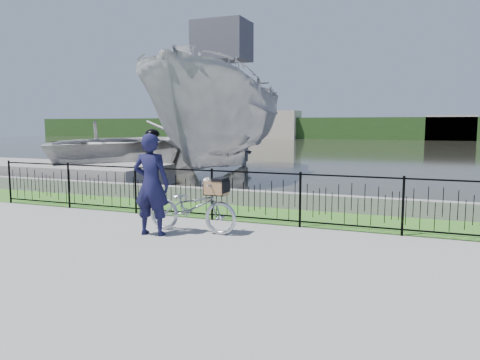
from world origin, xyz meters
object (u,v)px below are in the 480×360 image
at_px(dock, 37,172).
at_px(cyclist, 151,183).
at_px(boat_near, 222,119).
at_px(boat_far, 124,146).
at_px(bicycle_rig, 192,206).

height_order(dock, cyclist, cyclist).
bearing_deg(dock, boat_near, 42.66).
bearing_deg(boat_far, cyclist, -51.92).
xyz_separation_m(dock, bicycle_rig, (9.14, -5.10, 0.16)).
relative_size(bicycle_rig, boat_far, 0.16).
height_order(bicycle_rig, cyclist, cyclist).
distance_m(boat_near, boat_far, 4.76).
height_order(dock, boat_far, boat_far).
distance_m(cyclist, boat_far, 12.60).
distance_m(bicycle_rig, boat_far, 12.61).
height_order(cyclist, boat_near, boat_near).
relative_size(cyclist, boat_far, 0.17).
relative_size(bicycle_rig, boat_near, 0.16).
relative_size(dock, bicycle_rig, 5.26).
bearing_deg(bicycle_rig, cyclist, -139.85).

